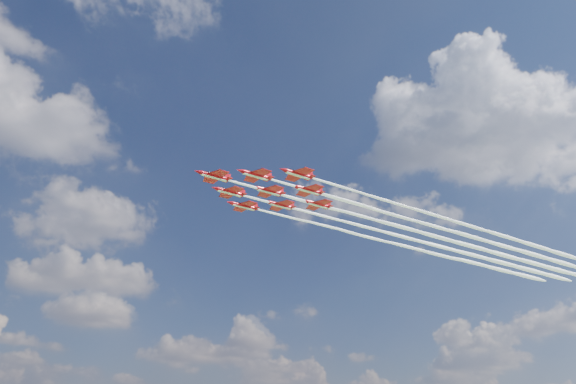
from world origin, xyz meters
TOP-DOWN VIEW (x-y plane):
  - jet_lead at (66.02, 7.83)m, footprint 160.52×22.60m
  - jet_row2_port at (75.76, 1.68)m, footprint 160.52×22.60m
  - jet_row2_starb at (74.21, 15.94)m, footprint 160.52×22.60m
  - jet_row3_port at (85.51, -4.48)m, footprint 160.52×22.60m
  - jet_row3_centre at (83.95, 9.79)m, footprint 160.52×22.60m
  - jet_row3_starb at (82.39, 24.05)m, footprint 160.52×22.60m
  - jet_row4_port at (93.69, 3.63)m, footprint 160.52×22.60m
  - jet_row4_starb at (92.13, 17.90)m, footprint 160.52×22.60m
  - jet_tail at (101.88, 11.75)m, footprint 160.52×22.60m

SIDE VIEW (x-z plane):
  - jet_lead at x=66.02m, z-range 78.92..81.70m
  - jet_row2_port at x=75.76m, z-range 78.92..81.70m
  - jet_row2_starb at x=74.21m, z-range 78.92..81.70m
  - jet_row3_port at x=85.51m, z-range 78.92..81.70m
  - jet_row3_centre at x=83.95m, z-range 78.92..81.70m
  - jet_row3_starb at x=82.39m, z-range 78.92..81.70m
  - jet_row4_port at x=93.69m, z-range 78.92..81.70m
  - jet_row4_starb at x=92.13m, z-range 78.92..81.70m
  - jet_tail at x=101.88m, z-range 78.92..81.70m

